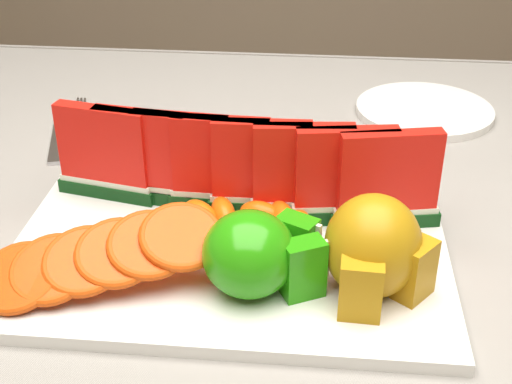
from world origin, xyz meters
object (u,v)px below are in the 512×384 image
object	(u,v)px
apple_cluster	(258,254)
fork	(61,129)
platter	(231,243)
pear_cluster	(375,250)
side_plate	(424,110)

from	to	relation	value
apple_cluster	fork	world-z (taller)	apple_cluster
platter	pear_cluster	xyz separation A→B (m)	(0.13, -0.06, 0.04)
fork	side_plate	bearing A→B (deg)	12.15
platter	apple_cluster	xyz separation A→B (m)	(0.03, -0.07, 0.04)
platter	apple_cluster	size ratio (longest dim) A/B	3.74
platter	pear_cluster	size ratio (longest dim) A/B	3.82
side_plate	pear_cluster	bearing A→B (deg)	-102.39
platter	side_plate	distance (m)	0.40
platter	apple_cluster	distance (m)	0.09
apple_cluster	side_plate	distance (m)	0.45
side_plate	platter	bearing A→B (deg)	-122.57
apple_cluster	side_plate	bearing A→B (deg)	65.77
apple_cluster	fork	xyz separation A→B (m)	(-0.28, 0.31, -0.04)
platter	fork	bearing A→B (deg)	135.98
pear_cluster	fork	bearing A→B (deg)	141.19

